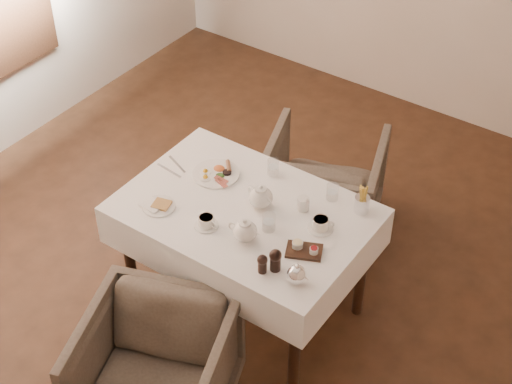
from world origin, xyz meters
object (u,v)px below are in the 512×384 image
at_px(breakfast_plate, 217,173).
at_px(armchair_far, 323,185).
at_px(armchair_near, 156,372).
at_px(teapot_centre, 261,196).
at_px(table, 245,226).

bearing_deg(breakfast_plate, armchair_far, 51.69).
relative_size(armchair_near, teapot_centre, 4.11).
bearing_deg(table, breakfast_plate, 153.34).
height_order(table, teapot_centre, teapot_centre).
relative_size(armchair_near, breakfast_plate, 2.76).
distance_m(table, armchair_far, 0.91).
height_order(breakfast_plate, teapot_centre, teapot_centre).
bearing_deg(breakfast_plate, teapot_centre, -30.42).
relative_size(table, breakfast_plate, 4.96).
height_order(armchair_near, teapot_centre, teapot_centre).
relative_size(armchair_near, armchair_far, 1.00).
bearing_deg(breakfast_plate, table, -44.06).
distance_m(table, breakfast_plate, 0.35).
relative_size(armchair_far, breakfast_plate, 2.76).
xyz_separation_m(armchair_far, breakfast_plate, (-0.27, -0.71, 0.44)).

